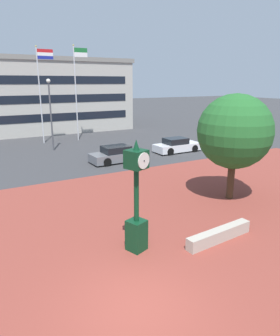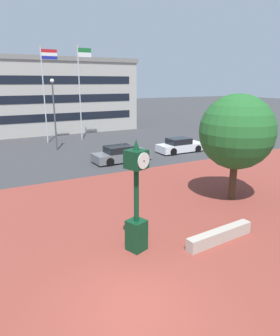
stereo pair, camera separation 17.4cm
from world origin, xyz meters
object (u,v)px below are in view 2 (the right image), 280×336
(car_street_mid, at_px, (121,154))
(civic_building, at_px, (41,95))
(car_street_near, at_px, (180,146))
(street_clock, at_px, (136,204))
(flagpole_secondary, at_px, (81,87))
(street_lamp_post, at_px, (54,107))
(plaza_tree, at_px, (238,133))
(flagpole_primary, at_px, (45,88))

(car_street_mid, distance_m, civic_building, 22.05)
(car_street_near, bearing_deg, street_clock, -40.96)
(car_street_near, relative_size, civic_building, 0.19)
(flagpole_secondary, xyz_separation_m, street_lamp_post, (-3.82, -4.01, -1.67))
(car_street_near, relative_size, car_street_mid, 0.93)
(street_clock, bearing_deg, civic_building, 64.30)
(street_clock, xyz_separation_m, street_lamp_post, (1.66, 19.02, 2.07))
(flagpole_secondary, distance_m, street_lamp_post, 5.79)
(car_street_mid, height_order, street_lamp_post, street_lamp_post)
(street_clock, height_order, plaza_tree, plaza_tree)
(flagpole_primary, relative_size, civic_building, 0.43)
(flagpole_secondary, bearing_deg, street_clock, -103.40)
(plaza_tree, xyz_separation_m, flagpole_primary, (-5.32, 20.68, 1.98))
(street_clock, height_order, street_lamp_post, street_lamp_post)
(street_lamp_post, bearing_deg, flagpole_primary, 87.26)
(car_street_mid, distance_m, flagpole_primary, 12.20)
(civic_building, bearing_deg, street_clock, -95.91)
(car_street_near, distance_m, car_street_mid, 6.14)
(civic_building, height_order, street_lamp_post, civic_building)
(street_clock, xyz_separation_m, car_street_near, (11.20, 12.97, -1.27))
(car_street_near, height_order, civic_building, civic_building)
(street_clock, xyz_separation_m, car_street_mid, (5.09, 12.37, -1.26))
(plaza_tree, height_order, street_lamp_post, street_lamp_post)
(street_clock, height_order, flagpole_primary, flagpole_primary)
(plaza_tree, height_order, car_street_mid, plaza_tree)
(street_clock, distance_m, street_lamp_post, 19.21)
(civic_building, bearing_deg, plaza_tree, -83.41)
(street_clock, height_order, car_street_near, street_clock)
(street_clock, bearing_deg, plaza_tree, -1.63)
(car_street_mid, bearing_deg, street_clock, -24.58)
(flagpole_primary, bearing_deg, car_street_mid, -73.13)
(plaza_tree, distance_m, car_street_mid, 10.65)
(plaza_tree, relative_size, civic_building, 0.25)
(street_lamp_post, bearing_deg, civic_building, 82.93)
(car_street_near, bearing_deg, car_street_mid, -84.52)
(street_clock, xyz_separation_m, flagpole_secondary, (5.49, 23.04, 3.75))
(street_clock, xyz_separation_m, civic_building, (3.52, 34.01, 2.62))
(flagpole_primary, bearing_deg, civic_building, 81.36)
(car_street_mid, bearing_deg, civic_building, -178.08)
(car_street_near, height_order, street_lamp_post, street_lamp_post)
(plaza_tree, distance_m, car_street_near, 11.74)
(car_street_near, xyz_separation_m, car_street_mid, (-6.11, -0.60, 0.00))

